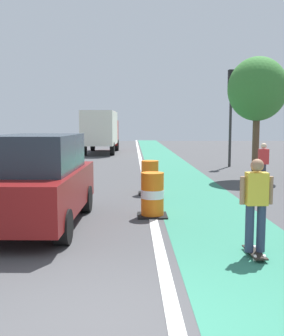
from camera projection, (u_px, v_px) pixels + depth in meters
The scene contains 11 objects.
ground_plane at pixel (96, 328), 4.49m from camera, with size 100.00×100.00×0.00m, color #424244.
bike_lane_strip at pixel (181, 180), 16.47m from camera, with size 2.50×80.00×0.01m, color #2D755B.
lane_divider_stripe at pixel (145, 180), 16.44m from camera, with size 0.20×80.00×0.01m, color silver.
skateboarder_on_lane at pixel (256, 204), 6.85m from camera, with size 0.57×0.80×1.69m.
parked_suv_nearest at pixel (39, 180), 8.92m from camera, with size 2.03×4.66×2.04m.
traffic_barrel_front at pixel (152, 195), 9.88m from camera, with size 0.73×0.73×1.09m.
traffic_barrel_mid at pixel (150, 178), 13.07m from camera, with size 0.73×0.73×1.09m.
delivery_truck_down_block at pixel (101, 130), 31.29m from camera, with size 2.51×7.65×3.23m.
traffic_light_corner at pixel (231, 101), 21.16m from camera, with size 0.41×0.32×5.10m.
pedestrian_crossing at pixel (263, 164), 14.18m from camera, with size 0.34×0.20×1.61m.
street_tree_sidewalk at pixel (257, 90), 16.38m from camera, with size 2.40×2.40×5.00m.
Camera 1 is at (0.42, -4.28, 2.27)m, focal length 42.93 mm.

